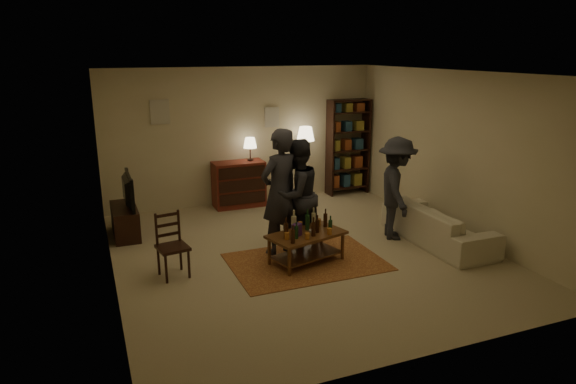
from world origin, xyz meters
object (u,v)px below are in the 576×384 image
tv_stand (125,214)px  dresser (239,183)px  floor_lamp (306,139)px  coffee_table (306,237)px  person_left (280,192)px  sofa (438,224)px  person_by_sofa (396,189)px  dining_chair (171,243)px  bookshelf (348,146)px  person_right (296,195)px

tv_stand → dresser: dresser is taller
tv_stand → floor_lamp: floor_lamp is taller
coffee_table → person_left: (-0.21, 0.51, 0.56)m
sofa → person_by_sofa: person_by_sofa is taller
tv_stand → person_by_sofa: size_ratio=0.63×
coffee_table → dining_chair: size_ratio=1.35×
dining_chair → person_by_sofa: bearing=-7.9°
bookshelf → person_right: 3.43m
dining_chair → tv_stand: tv_stand is taller
dresser → bookshelf: bookshelf is taller
tv_stand → dresser: 2.43m
dining_chair → bookshelf: bearing=24.1°
coffee_table → dining_chair: (-1.89, 0.29, 0.07)m
person_left → coffee_table: bearing=90.3°
dresser → sofa: size_ratio=0.65×
person_right → person_by_sofa: 1.70m
dresser → person_left: bearing=-92.6°
coffee_table → bookshelf: size_ratio=0.61×
coffee_table → dining_chair: 1.91m
bookshelf → person_by_sofa: (-0.57, -2.72, -0.19)m
dining_chair → person_right: size_ratio=0.52×
tv_stand → person_left: bearing=-37.5°
dresser → floor_lamp: size_ratio=0.89×
floor_lamp → person_left: 2.93m
coffee_table → dining_chair: bearing=171.3°
dining_chair → tv_stand: bearing=94.1°
floor_lamp → person_right: (-1.22, -2.44, -0.41)m
dining_chair → dresser: (1.79, 2.78, 0.00)m
person_left → dresser: bearing=-114.8°
person_left → person_right: 0.31m
dining_chair → sofa: size_ratio=0.44×
bookshelf → person_left: (-2.56, -2.62, -0.07)m
dining_chair → person_left: (1.67, 0.22, 0.49)m
tv_stand → person_left: 2.75m
coffee_table → floor_lamp: bearing=66.6°
person_right → tv_stand: bearing=-56.8°
dresser → person_by_sofa: size_ratio=0.81×
dining_chair → coffee_table: bearing=-18.5°
dresser → person_right: (0.18, -2.51, 0.39)m
dining_chair → tv_stand: 1.92m
person_right → coffee_table: bearing=58.2°
coffee_table → person_by_sofa: 1.87m
person_by_sofa → sofa: bearing=-109.2°
coffee_table → person_by_sofa: (1.78, 0.41, 0.44)m
person_by_sofa → floor_lamp: bearing=32.4°
bookshelf → floor_lamp: bookshelf is taller
tv_stand → bookshelf: bookshelf is taller
coffee_table → person_right: size_ratio=0.70×
dresser → dining_chair: bearing=-122.8°
sofa → coffee_table: bearing=88.9°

